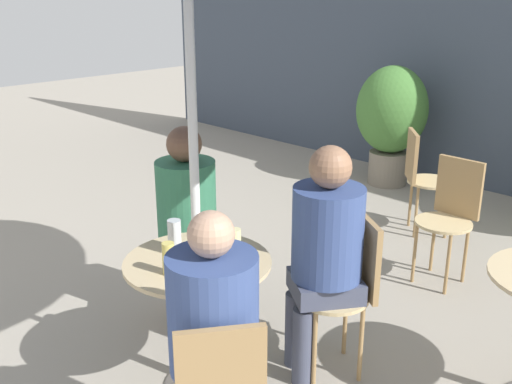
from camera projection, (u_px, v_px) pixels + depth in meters
The scene contains 12 objects.
cafe_table_near at pixel (199, 291), 2.93m from camera, with size 0.72×0.72×0.70m.
bistro_chair_1 at pixel (349, 281), 3.07m from camera, with size 0.43×0.43×0.86m.
bistro_chair_2 at pixel (186, 234), 3.65m from camera, with size 0.43×0.43×0.86m.
bistro_chair_3 at pixel (451, 209), 4.06m from camera, with size 0.38×0.38×0.86m.
bistro_chair_4 at pixel (421, 172), 4.85m from camera, with size 0.44×0.43×0.86m.
seated_person_0 at pixel (213, 330), 2.28m from camera, with size 0.44×0.43×1.20m.
seated_person_1 at pixel (324, 245), 2.98m from camera, with size 0.44×0.45×1.24m.
seated_person_2 at pixel (187, 211), 3.46m from camera, with size 0.44×0.43×1.22m.
beer_glass_0 at pixel (175, 235), 2.97m from camera, with size 0.07×0.07×0.15m.
beer_glass_1 at pixel (169, 258), 2.72m from camera, with size 0.06×0.06×0.15m.
beer_glass_2 at pixel (235, 244), 2.86m from camera, with size 0.06×0.06×0.16m.
potted_plant_0 at pixel (391, 116), 5.99m from camera, with size 0.71×0.71×1.21m.
Camera 1 is at (2.13, -1.53, 1.96)m, focal length 42.00 mm.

